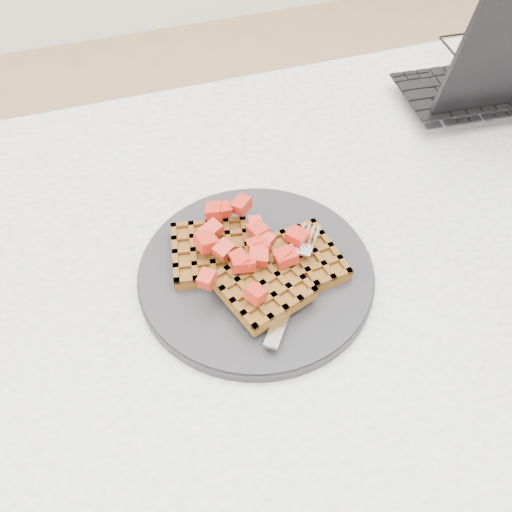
% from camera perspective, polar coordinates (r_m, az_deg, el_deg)
% --- Properties ---
extents(ground, '(4.00, 4.00, 0.00)m').
position_cam_1_polar(ground, '(1.39, 5.73, -19.29)').
color(ground, tan).
rests_on(ground, ground).
extents(table, '(1.20, 0.80, 0.75)m').
position_cam_1_polar(table, '(0.83, 9.09, -3.57)').
color(table, silver).
rests_on(table, ground).
extents(plate, '(0.28, 0.28, 0.02)m').
position_cam_1_polar(plate, '(0.69, -0.00, -1.71)').
color(plate, black).
rests_on(plate, table).
extents(waffles, '(0.20, 0.19, 0.03)m').
position_cam_1_polar(waffles, '(0.67, 0.11, -0.93)').
color(waffles, brown).
rests_on(waffles, plate).
extents(strawberry_pile, '(0.15, 0.15, 0.02)m').
position_cam_1_polar(strawberry_pile, '(0.65, 0.00, 0.79)').
color(strawberry_pile, maroon).
rests_on(strawberry_pile, waffles).
extents(fork, '(0.13, 0.16, 0.02)m').
position_cam_1_polar(fork, '(0.66, 3.92, -2.45)').
color(fork, silver).
rests_on(fork, plate).
extents(laptop, '(0.39, 0.30, 0.25)m').
position_cam_1_polar(laptop, '(1.05, 23.87, 16.92)').
color(laptop, black).
rests_on(laptop, table).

